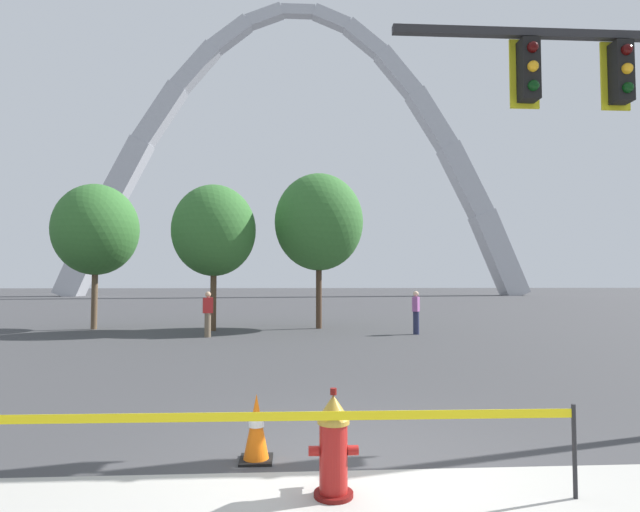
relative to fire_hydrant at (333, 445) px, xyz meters
name	(u,v)px	position (x,y,z in m)	size (l,w,h in m)	color
ground_plane	(354,465)	(0.29, 0.78, -0.47)	(240.00, 240.00, 0.00)	#3D3D3F
fire_hydrant	(333,445)	(0.00, 0.00, 0.00)	(0.46, 0.48, 0.99)	#5E0F0D
caution_tape_barrier	(272,437)	(-0.56, -0.13, 0.13)	(5.55, 0.12, 0.85)	#232326
traffic_cone_by_hydrant	(256,428)	(-0.78, 0.95, -0.11)	(0.36, 0.36, 0.73)	black
monument_arch	(298,162)	(0.29, 59.07, 16.87)	(60.11, 2.91, 38.79)	#B2B5BC
tree_far_left	(96,230)	(-8.42, 16.07, 3.59)	(3.39, 3.39, 5.93)	brown
tree_left_mid	(214,231)	(-3.50, 15.23, 3.50)	(3.31, 3.31, 5.80)	brown
tree_center_left	(319,222)	(0.72, 15.89, 3.94)	(3.68, 3.68, 6.44)	#473323
pedestrian_walking_left	(208,314)	(-3.33, 12.98, 0.35)	(0.38, 0.29, 1.59)	brown
pedestrian_standing_center	(416,312)	(4.18, 13.47, 0.35)	(0.34, 0.39, 1.59)	#232847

